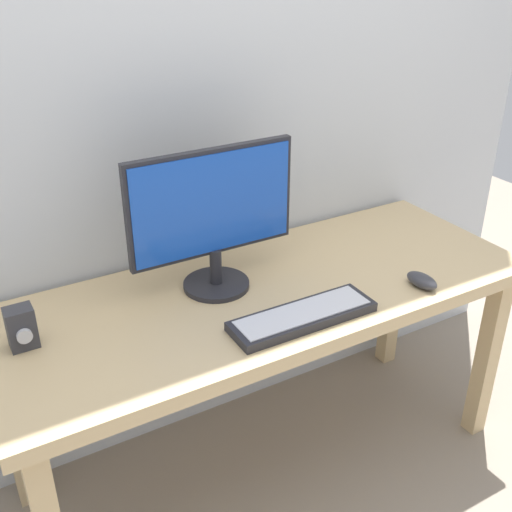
{
  "coord_description": "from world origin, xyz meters",
  "views": [
    {
      "loc": [
        -0.85,
        -1.4,
        1.68
      ],
      "look_at": [
        -0.04,
        0.0,
        0.83
      ],
      "focal_mm": 43.87,
      "sensor_mm": 36.0,
      "label": 1
    }
  ],
  "objects_px": {
    "desk": "(267,311)",
    "keyboard_primary": "(303,316)",
    "audio_controller": "(21,328)",
    "monitor": "(213,214)",
    "mouse": "(422,281)"
  },
  "relations": [
    {
      "from": "monitor",
      "to": "mouse",
      "type": "distance_m",
      "value": 0.67
    },
    {
      "from": "desk",
      "to": "audio_controller",
      "type": "relative_size",
      "value": 14.57
    },
    {
      "from": "keyboard_primary",
      "to": "mouse",
      "type": "height_order",
      "value": "mouse"
    },
    {
      "from": "keyboard_primary",
      "to": "audio_controller",
      "type": "xyz_separation_m",
      "value": [
        -0.7,
        0.26,
        0.04
      ]
    },
    {
      "from": "desk",
      "to": "audio_controller",
      "type": "distance_m",
      "value": 0.72
    },
    {
      "from": "keyboard_primary",
      "to": "audio_controller",
      "type": "bearing_deg",
      "value": 159.28
    },
    {
      "from": "desk",
      "to": "audio_controller",
      "type": "bearing_deg",
      "value": 175.06
    },
    {
      "from": "monitor",
      "to": "mouse",
      "type": "xyz_separation_m",
      "value": [
        0.54,
        -0.32,
        -0.22
      ]
    },
    {
      "from": "monitor",
      "to": "keyboard_primary",
      "type": "xyz_separation_m",
      "value": [
        0.12,
        -0.3,
        -0.22
      ]
    },
    {
      "from": "keyboard_primary",
      "to": "audio_controller",
      "type": "height_order",
      "value": "audio_controller"
    },
    {
      "from": "keyboard_primary",
      "to": "mouse",
      "type": "distance_m",
      "value": 0.42
    },
    {
      "from": "desk",
      "to": "keyboard_primary",
      "type": "bearing_deg",
      "value": -91.75
    },
    {
      "from": "desk",
      "to": "mouse",
      "type": "bearing_deg",
      "value": -28.95
    },
    {
      "from": "keyboard_primary",
      "to": "mouse",
      "type": "bearing_deg",
      "value": -3.46
    },
    {
      "from": "monitor",
      "to": "audio_controller",
      "type": "relative_size",
      "value": 4.51
    }
  ]
}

